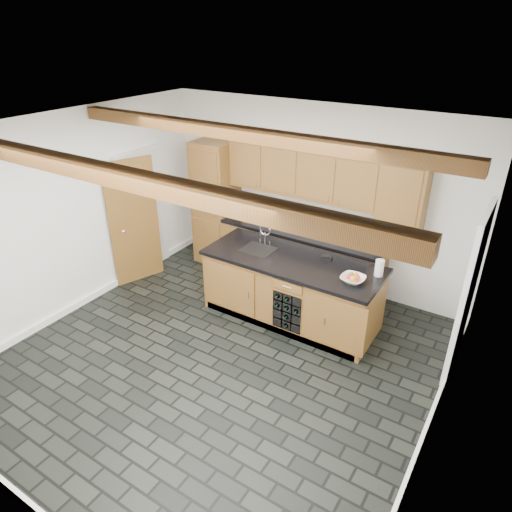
{
  "coord_description": "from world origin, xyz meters",
  "views": [
    {
      "loc": [
        2.8,
        -3.55,
        3.8
      ],
      "look_at": [
        0.03,
        0.8,
        1.13
      ],
      "focal_mm": 32.0,
      "sensor_mm": 36.0,
      "label": 1
    }
  ],
  "objects_px": {
    "kitchen_scale": "(326,257)",
    "paper_towel": "(379,268)",
    "island": "(291,290)",
    "fruit_bowl": "(353,279)"
  },
  "relations": [
    {
      "from": "kitchen_scale",
      "to": "paper_towel",
      "type": "relative_size",
      "value": 0.76
    },
    {
      "from": "island",
      "to": "paper_towel",
      "type": "bearing_deg",
      "value": 10.92
    },
    {
      "from": "island",
      "to": "kitchen_scale",
      "type": "height_order",
      "value": "kitchen_scale"
    },
    {
      "from": "island",
      "to": "paper_towel",
      "type": "distance_m",
      "value": 1.27
    },
    {
      "from": "kitchen_scale",
      "to": "fruit_bowl",
      "type": "relative_size",
      "value": 0.56
    },
    {
      "from": "fruit_bowl",
      "to": "paper_towel",
      "type": "distance_m",
      "value": 0.39
    },
    {
      "from": "kitchen_scale",
      "to": "paper_towel",
      "type": "xyz_separation_m",
      "value": [
        0.75,
        -0.07,
        0.09
      ]
    },
    {
      "from": "island",
      "to": "fruit_bowl",
      "type": "height_order",
      "value": "fruit_bowl"
    },
    {
      "from": "paper_towel",
      "to": "island",
      "type": "bearing_deg",
      "value": -169.08
    },
    {
      "from": "fruit_bowl",
      "to": "paper_towel",
      "type": "relative_size",
      "value": 1.36
    }
  ]
}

